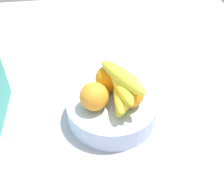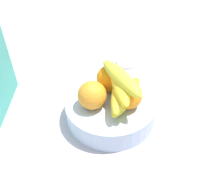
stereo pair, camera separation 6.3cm
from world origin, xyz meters
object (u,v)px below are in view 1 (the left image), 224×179
at_px(fruit_bowl, 112,108).
at_px(banana_bunch, 123,87).
at_px(jar_lid, 119,62).
at_px(orange_center, 109,78).
at_px(orange_front_right, 130,93).
at_px(orange_front_left, 94,97).

distance_m(fruit_bowl, banana_bunch, 0.09).
relative_size(fruit_bowl, jar_lid, 3.35).
xyz_separation_m(orange_center, banana_bunch, (-0.06, -0.03, 0.01)).
xyz_separation_m(orange_front_right, banana_bunch, (0.01, 0.02, 0.01)).
xyz_separation_m(fruit_bowl, orange_center, (0.05, 0.00, 0.07)).
relative_size(fruit_bowl, banana_bunch, 1.43).
bearing_deg(banana_bunch, orange_center, 27.04).
bearing_deg(orange_front_right, banana_bunch, 51.18).
height_order(orange_front_right, jar_lid, orange_front_right).
bearing_deg(orange_front_left, banana_bunch, -82.05).
relative_size(orange_center, jar_lid, 1.01).
distance_m(orange_center, banana_bunch, 0.07).
relative_size(orange_front_left, orange_front_right, 1.00).
xyz_separation_m(orange_front_right, jar_lid, (0.28, -0.02, -0.10)).
xyz_separation_m(fruit_bowl, orange_front_left, (-0.02, 0.05, 0.07)).
relative_size(orange_front_left, banana_bunch, 0.43).
xyz_separation_m(orange_front_left, orange_front_right, (-0.00, -0.09, 0.00)).
bearing_deg(jar_lid, orange_front_left, 157.17).
relative_size(fruit_bowl, orange_center, 3.31).
distance_m(banana_bunch, jar_lid, 0.29).
bearing_deg(fruit_bowl, orange_center, 1.42).
bearing_deg(orange_front_right, fruit_bowl, 64.53).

